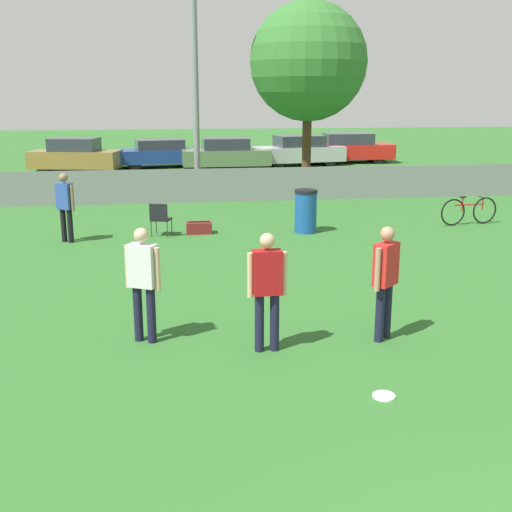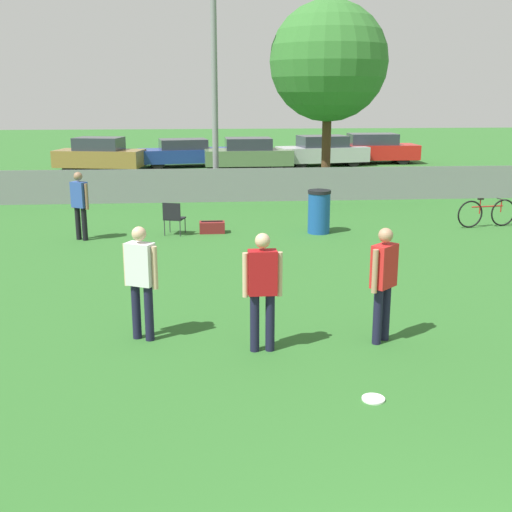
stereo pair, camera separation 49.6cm
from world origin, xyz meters
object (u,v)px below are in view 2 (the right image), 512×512
object	(u,v)px
frisbee_disc	(373,399)
parked_car_red	(372,149)
player_receiver_white	(141,276)
parked_car_blue	(183,153)
bicycle_sideline	(487,213)
trash_bin	(319,212)
parked_car_tan	(100,155)
gear_bag_sideline	(212,227)
parked_car_olive	(248,154)
player_thrower_red	(262,284)
tree_near_pole	(328,62)
spectator_in_blue	(80,201)
player_defender_red	(384,277)
parked_car_silver	(322,151)
light_pole	(214,48)
folding_chair_sideline	(173,216)

from	to	relation	value
frisbee_disc	parked_car_red	size ratio (longest dim) A/B	0.06
player_receiver_white	parked_car_blue	bearing A→B (deg)	116.68
bicycle_sideline	trash_bin	bearing A→B (deg)	176.12
player_receiver_white	frisbee_disc	world-z (taller)	player_receiver_white
parked_car_tan	parked_car_blue	xyz separation A→B (m)	(3.79, 1.12, -0.04)
gear_bag_sideline	parked_car_olive	size ratio (longest dim) A/B	0.16
player_thrower_red	parked_car_olive	world-z (taller)	player_thrower_red
tree_near_pole	bicycle_sideline	distance (m)	8.23
spectator_in_blue	gear_bag_sideline	size ratio (longest dim) A/B	2.59
player_defender_red	frisbee_disc	xyz separation A→B (m)	(-0.57, -1.78, -0.96)
player_thrower_red	parked_car_red	size ratio (longest dim) A/B	0.38
spectator_in_blue	frisbee_disc	distance (m)	10.17
frisbee_disc	parked_car_silver	world-z (taller)	parked_car_silver
player_defender_red	parked_car_tan	xyz separation A→B (m)	(-7.23, 21.49, -0.27)
player_thrower_red	parked_car_blue	world-z (taller)	player_thrower_red
player_defender_red	parked_car_silver	distance (m)	22.69
light_pole	folding_chair_sideline	xyz separation A→B (m)	(-1.20, -5.72, -4.39)
trash_bin	parked_car_olive	world-z (taller)	parked_car_olive
light_pole	gear_bag_sideline	size ratio (longest dim) A/B	12.79
bicycle_sideline	parked_car_blue	bearing A→B (deg)	111.13
light_pole	gear_bag_sideline	xyz separation A→B (m)	(-0.23, -5.54, -4.72)
parked_car_blue	parked_car_olive	xyz separation A→B (m)	(3.05, -1.00, 0.02)
bicycle_sideline	light_pole	bearing A→B (deg)	134.23
folding_chair_sideline	trash_bin	xyz separation A→B (m)	(3.69, -0.06, 0.08)
light_pole	player_thrower_red	bearing A→B (deg)	-88.53
light_pole	trash_bin	size ratio (longest dim) A/B	7.44
spectator_in_blue	parked_car_tan	bearing A→B (deg)	-50.52
frisbee_disc	parked_car_silver	xyz separation A→B (m)	(3.85, 24.24, 0.69)
tree_near_pole	gear_bag_sideline	xyz separation A→B (m)	(-4.17, -6.51, -4.36)
player_thrower_red	trash_bin	bearing A→B (deg)	73.28
player_receiver_white	parked_car_red	xyz separation A→B (m)	(9.44, 23.02, -0.25)
parked_car_olive	parked_car_silver	size ratio (longest dim) A/B	0.91
tree_near_pole	parked_car_silver	xyz separation A→B (m)	(1.42, 8.33, -3.80)
frisbee_disc	trash_bin	world-z (taller)	trash_bin
light_pole	player_thrower_red	xyz separation A→B (m)	(0.34, -13.34, -3.90)
player_thrower_red	parked_car_olive	size ratio (longest dim) A/B	0.41
frisbee_disc	parked_car_tan	distance (m)	24.21
player_receiver_white	parked_car_red	world-z (taller)	player_receiver_white
bicycle_sideline	parked_car_tan	size ratio (longest dim) A/B	0.41
light_pole	parked_car_silver	xyz separation A→B (m)	(5.36, 9.31, -4.16)
bicycle_sideline	parked_car_blue	xyz separation A→B (m)	(-8.46, 14.87, 0.28)
trash_bin	parked_car_olive	size ratio (longest dim) A/B	0.27
player_receiver_white	gear_bag_sideline	bearing A→B (deg)	107.84
bicycle_sideline	parked_car_red	xyz separation A→B (m)	(0.97, 15.66, 0.34)
player_receiver_white	folding_chair_sideline	world-z (taller)	player_receiver_white
parked_car_silver	parked_car_red	bearing A→B (deg)	9.43
tree_near_pole	parked_car_tan	world-z (taller)	tree_near_pole
player_receiver_white	spectator_in_blue	bearing A→B (deg)	133.85
player_defender_red	player_thrower_red	bearing A→B (deg)	143.67
player_defender_red	parked_car_silver	xyz separation A→B (m)	(3.28, 22.45, -0.26)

